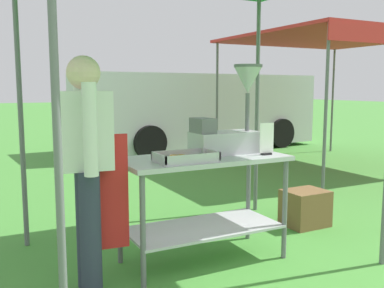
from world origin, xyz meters
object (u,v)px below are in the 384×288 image
vendor (87,163)px  donut_cart (203,184)px  supply_crate (305,208)px  neighbour_tent (335,40)px  van_silver (198,110)px  donut_fryer (230,123)px  menu_sign (267,141)px  donut_tray (183,158)px

vendor → donut_cart: bearing=7.2°
supply_crate → neighbour_tent: (2.64, 2.31, 2.02)m
van_silver → vendor: bearing=-123.9°
donut_cart → donut_fryer: bearing=15.4°
supply_crate → neighbour_tent: bearing=41.2°
supply_crate → van_silver: size_ratio=0.08×
van_silver → menu_sign: bearing=-113.2°
donut_fryer → donut_tray: bearing=-157.8°
vendor → van_silver: van_silver is taller
donut_cart → supply_crate: (1.36, 0.31, -0.45)m
donut_tray → vendor: bearing=178.5°
donut_fryer → van_silver: (2.79, 5.79, -0.23)m
donut_cart → donut_tray: 0.38m
donut_fryer → van_silver: size_ratio=0.13×
donut_cart → donut_fryer: donut_fryer is taller
menu_sign → supply_crate: bearing=28.4°
menu_sign → vendor: bearing=178.9°
donut_cart → vendor: size_ratio=0.83×
donut_cart → supply_crate: bearing=13.0°
donut_tray → neighbour_tent: (4.24, 2.76, 1.32)m
donut_cart → van_silver: van_silver is taller
menu_sign → neighbour_tent: bearing=38.4°
donut_cart → van_silver: size_ratio=0.24×
vendor → van_silver: 7.22m
donut_cart → menu_sign: (0.50, -0.15, 0.34)m
donut_fryer → menu_sign: 0.34m
supply_crate → van_silver: van_silver is taller
van_silver → donut_cart: bearing=-117.7°
donut_cart → donut_tray: bearing=-150.5°
vendor → supply_crate: 2.46m
donut_fryer → van_silver: van_silver is taller
donut_tray → van_silver: van_silver is taller
vendor → donut_fryer: bearing=9.2°
donut_tray → vendor: vendor is taller
menu_sign → vendor: size_ratio=0.16×
menu_sign → van_silver: (2.57, 6.02, -0.09)m
donut_tray → neighbour_tent: neighbour_tent is taller
donut_tray → menu_sign: menu_sign is taller
donut_cart → donut_fryer: size_ratio=1.81×
menu_sign → donut_cart: bearing=163.7°
menu_sign → neighbour_tent: (3.49, 2.77, 1.24)m
donut_cart → menu_sign: bearing=-16.3°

